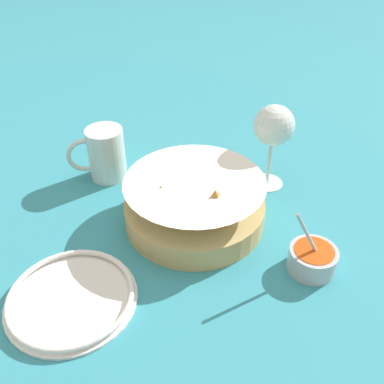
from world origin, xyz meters
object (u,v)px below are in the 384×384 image
wine_glass (274,128)px  side_plate (71,297)px  beer_mug (106,155)px  food_basket (192,205)px  sauce_cup (312,258)px

wine_glass → side_plate: wine_glass is taller
beer_mug → food_basket: bearing=126.6°
wine_glass → side_plate: size_ratio=0.88×
beer_mug → side_plate: size_ratio=0.60×
food_basket → wine_glass: wine_glass is taller
side_plate → beer_mug: bearing=-104.3°
food_basket → side_plate: bearing=31.3°
sauce_cup → beer_mug: sauce_cup is taller
wine_glass → side_plate: bearing=28.4°
sauce_cup → wine_glass: size_ratio=0.72×
food_basket → beer_mug: beer_mug is taller
sauce_cup → wine_glass: wine_glass is taller
food_basket → sauce_cup: bearing=135.2°
side_plate → food_basket: bearing=-148.7°
sauce_cup → wine_glass: (-0.02, -0.22, 0.10)m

